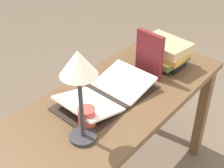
{
  "coord_description": "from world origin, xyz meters",
  "views": [
    {
      "loc": [
        1.02,
        0.8,
        1.7
      ],
      "look_at": [
        0.03,
        -0.01,
        0.83
      ],
      "focal_mm": 50.0,
      "sensor_mm": 36.0,
      "label": 1
    }
  ],
  "objects_px": {
    "open_book": "(107,95)",
    "book_stack_tall": "(165,52)",
    "coffee_mug": "(87,117)",
    "pencil": "(77,82)",
    "reading_lamp": "(79,73)",
    "book_standing_upright": "(149,55)"
  },
  "relations": [
    {
      "from": "coffee_mug",
      "to": "pencil",
      "type": "distance_m",
      "value": 0.35
    },
    {
      "from": "open_book",
      "to": "reading_lamp",
      "type": "bearing_deg",
      "value": 24.1
    },
    {
      "from": "open_book",
      "to": "reading_lamp",
      "type": "relative_size",
      "value": 1.28
    },
    {
      "from": "coffee_mug",
      "to": "pencil",
      "type": "bearing_deg",
      "value": -127.67
    },
    {
      "from": "coffee_mug",
      "to": "pencil",
      "type": "height_order",
      "value": "coffee_mug"
    },
    {
      "from": "reading_lamp",
      "to": "pencil",
      "type": "bearing_deg",
      "value": -131.53
    },
    {
      "from": "pencil",
      "to": "open_book",
      "type": "bearing_deg",
      "value": 89.39
    },
    {
      "from": "open_book",
      "to": "reading_lamp",
      "type": "height_order",
      "value": "reading_lamp"
    },
    {
      "from": "book_stack_tall",
      "to": "pencil",
      "type": "distance_m",
      "value": 0.54
    },
    {
      "from": "reading_lamp",
      "to": "book_standing_upright",
      "type": "bearing_deg",
      "value": -173.35
    },
    {
      "from": "reading_lamp",
      "to": "pencil",
      "type": "distance_m",
      "value": 0.54
    },
    {
      "from": "book_stack_tall",
      "to": "pencil",
      "type": "xyz_separation_m",
      "value": [
        0.47,
        -0.25,
        -0.08
      ]
    },
    {
      "from": "coffee_mug",
      "to": "book_stack_tall",
      "type": "bearing_deg",
      "value": -178.06
    },
    {
      "from": "open_book",
      "to": "pencil",
      "type": "bearing_deg",
      "value": -87.2
    },
    {
      "from": "reading_lamp",
      "to": "pencil",
      "type": "relative_size",
      "value": 3.07
    },
    {
      "from": "book_stack_tall",
      "to": "pencil",
      "type": "bearing_deg",
      "value": -28.3
    },
    {
      "from": "book_stack_tall",
      "to": "coffee_mug",
      "type": "relative_size",
      "value": 2.94
    },
    {
      "from": "open_book",
      "to": "pencil",
      "type": "relative_size",
      "value": 3.91
    },
    {
      "from": "book_standing_upright",
      "to": "coffee_mug",
      "type": "distance_m",
      "value": 0.53
    },
    {
      "from": "open_book",
      "to": "book_stack_tall",
      "type": "bearing_deg",
      "value": 178.6
    },
    {
      "from": "reading_lamp",
      "to": "coffee_mug",
      "type": "xyz_separation_m",
      "value": [
        -0.07,
        -0.04,
        -0.28
      ]
    },
    {
      "from": "reading_lamp",
      "to": "book_stack_tall",
      "type": "bearing_deg",
      "value": -174.97
    }
  ]
}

